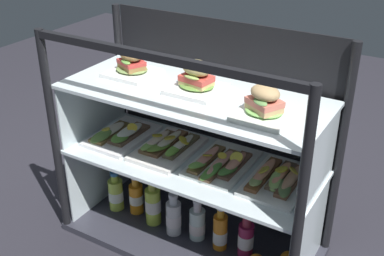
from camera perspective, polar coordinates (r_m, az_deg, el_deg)
ground_plane at (r=2.27m, az=-0.00°, el=-13.08°), size 6.00×6.00×0.02m
case_base_deck at (r=2.25m, az=-0.00°, el=-12.57°), size 1.11×0.49×0.03m
case_frame at (r=2.06m, az=1.81°, el=0.06°), size 1.11×0.49×0.95m
riser_lower_tier at (r=2.13m, az=-0.00°, el=-8.41°), size 1.04×0.42×0.37m
shelf_lower_glass at (r=2.02m, az=-0.00°, el=-4.00°), size 1.06×0.44×0.01m
riser_upper_tier at (r=1.95m, az=-0.00°, el=-0.19°), size 1.04×0.42×0.29m
shelf_upper_glass at (r=1.88m, az=-0.00°, el=3.91°), size 1.06×0.44×0.01m
plated_roll_sandwich_mid_left at (r=2.06m, az=-7.08°, el=7.20°), size 0.19×0.19×0.11m
plated_roll_sandwich_center at (r=1.87m, az=0.52°, el=5.61°), size 0.20×0.20×0.13m
plated_roll_sandwich_near_left_corner at (r=1.68m, az=8.44°, el=2.57°), size 0.19×0.19×0.12m
open_sandwich_tray_near_right_corner at (r=2.20m, az=-8.33°, el=-0.76°), size 0.22×0.33×0.07m
open_sandwich_tray_far_left at (r=2.08m, az=-2.88°, el=-2.15°), size 0.22×0.33×0.06m
open_sandwich_tray_center at (r=1.97m, az=3.38°, el=-4.15°), size 0.22×0.34×0.06m
open_sandwich_tray_far_right at (r=1.89m, az=10.00°, el=-5.88°), size 0.22×0.33×0.06m
juice_bottle_back_left at (r=2.37m, az=-8.89°, el=-7.58°), size 0.07×0.07×0.20m
juice_bottle_front_left_end at (r=2.33m, az=-6.54°, el=-8.04°), size 0.07×0.07×0.20m
juice_bottle_front_middle at (r=2.25m, az=-4.58°, el=-8.94°), size 0.07×0.07×0.23m
juice_bottle_near_post at (r=2.20m, az=-2.16°, el=-10.37°), size 0.07×0.07×0.21m
juice_bottle_front_second at (r=2.17m, az=0.63°, el=-11.10°), size 0.07×0.07×0.20m
juice_bottle_front_fourth at (r=2.12m, az=3.32°, el=-12.03°), size 0.06×0.06×0.22m
juice_bottle_back_right at (r=2.09m, az=6.31°, el=-12.73°), size 0.07×0.07×0.21m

